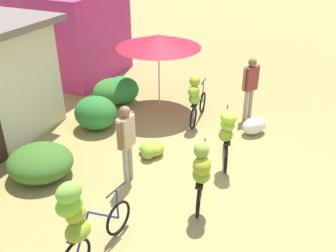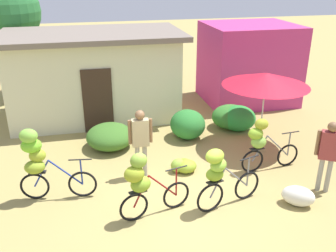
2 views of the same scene
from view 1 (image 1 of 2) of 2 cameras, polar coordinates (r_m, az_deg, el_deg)
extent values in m
plane|color=#9A894E|center=(8.23, 5.12, -7.97)|extent=(60.00, 60.00, 0.00)
cube|color=#BA3273|center=(13.83, -14.07, 13.15)|extent=(3.20, 2.80, 2.87)
ellipsoid|color=#396924|center=(8.58, -18.61, -5.18)|extent=(1.34, 1.42, 0.67)
ellipsoid|color=#2A772F|center=(10.15, -10.79, 1.95)|extent=(1.04, 1.13, 0.87)
ellipsoid|color=#33792C|center=(11.55, -8.31, 5.16)|extent=(1.19, 1.14, 0.75)
ellipsoid|color=#278934|center=(11.58, -7.05, 5.39)|extent=(1.11, 1.06, 0.78)
cylinder|color=beige|center=(10.98, -1.36, 7.91)|extent=(0.04, 0.04, 2.07)
cone|color=red|center=(10.69, -1.42, 12.63)|extent=(2.37, 2.37, 0.35)
torus|color=black|center=(6.84, -7.45, -13.51)|extent=(0.64, 0.14, 0.64)
cylinder|color=navy|center=(6.18, -12.76, -15.63)|extent=(0.40, 0.09, 0.65)
cylinder|color=navy|center=(6.44, -9.54, -13.05)|extent=(0.70, 0.13, 0.66)
cylinder|color=black|center=(6.45, -7.79, -9.42)|extent=(0.50, 0.10, 0.03)
cylinder|color=navy|center=(6.64, -7.62, -11.53)|extent=(0.04, 0.04, 0.62)
cube|color=black|center=(6.12, -13.31, -15.80)|extent=(0.38, 0.19, 0.02)
ellipsoid|color=olive|center=(5.97, -13.35, -15.03)|extent=(0.45, 0.36, 0.30)
ellipsoid|color=#95A92A|center=(5.90, -13.68, -12.68)|extent=(0.35, 0.28, 0.29)
ellipsoid|color=#73C629|center=(5.69, -14.60, -11.36)|extent=(0.46, 0.38, 0.31)
ellipsoid|color=#7BB93D|center=(5.51, -14.64, -9.63)|extent=(0.46, 0.41, 0.31)
torus|color=black|center=(7.93, 5.25, -6.80)|extent=(0.62, 0.21, 0.62)
torus|color=black|center=(7.15, 4.58, -11.21)|extent=(0.62, 0.21, 0.62)
cylinder|color=maroon|center=(7.09, 4.81, -8.33)|extent=(0.37, 0.13, 0.66)
cylinder|color=maroon|center=(7.48, 5.15, -6.14)|extent=(0.64, 0.20, 0.67)
cylinder|color=black|center=(7.57, 5.47, -2.78)|extent=(0.49, 0.15, 0.03)
cylinder|color=maroon|center=(7.74, 5.36, -4.84)|extent=(0.04, 0.04, 0.65)
cube|color=black|center=(7.02, 4.76, -8.56)|extent=(0.38, 0.23, 0.02)
ellipsoid|color=olive|center=(6.96, 5.04, -7.15)|extent=(0.50, 0.45, 0.33)
ellipsoid|color=#8FA025|center=(6.71, 5.10, -5.95)|extent=(0.45, 0.39, 0.33)
ellipsoid|color=#7BA434|center=(6.66, 5.05, -3.59)|extent=(0.40, 0.35, 0.31)
torus|color=black|center=(9.22, 8.63, -1.42)|extent=(0.65, 0.24, 0.67)
torus|color=black|center=(8.37, 8.68, -4.73)|extent=(0.65, 0.24, 0.67)
cylinder|color=slate|center=(8.36, 8.82, -2.32)|extent=(0.37, 0.14, 0.63)
cylinder|color=slate|center=(8.79, 8.79, -0.70)|extent=(0.65, 0.23, 0.64)
cylinder|color=black|center=(8.90, 8.95, 2.42)|extent=(0.49, 0.17, 0.03)
cylinder|color=slate|center=(9.06, 8.79, 0.47)|extent=(0.04, 0.04, 0.69)
cube|color=black|center=(8.27, 8.85, -2.24)|extent=(0.39, 0.24, 0.02)
ellipsoid|color=olive|center=(8.21, 8.64, -1.30)|extent=(0.43, 0.37, 0.27)
ellipsoid|color=#8EC33B|center=(8.16, 8.93, 0.24)|extent=(0.48, 0.46, 0.28)
ellipsoid|color=#9CC131|center=(7.96, 9.07, 1.33)|extent=(0.54, 0.51, 0.28)
torus|color=black|center=(10.93, 5.20, 3.56)|extent=(0.61, 0.11, 0.61)
torus|color=black|center=(10.03, 3.81, 1.24)|extent=(0.61, 0.11, 0.61)
cylinder|color=slate|center=(10.04, 4.14, 3.33)|extent=(0.39, 0.08, 0.67)
cylinder|color=slate|center=(10.50, 4.85, 4.45)|extent=(0.69, 0.11, 0.67)
cylinder|color=black|center=(10.68, 5.35, 6.67)|extent=(0.50, 0.08, 0.03)
cylinder|color=slate|center=(10.80, 5.27, 5.10)|extent=(0.04, 0.04, 0.64)
cube|color=black|center=(9.97, 4.03, 3.21)|extent=(0.37, 0.18, 0.02)
ellipsoid|color=#7FAE40|center=(9.93, 4.04, 4.18)|extent=(0.41, 0.34, 0.32)
ellipsoid|color=#82AE29|center=(9.75, 3.89, 5.22)|extent=(0.38, 0.31, 0.28)
ellipsoid|color=#98A226|center=(9.80, 4.05, 6.75)|extent=(0.39, 0.33, 0.27)
ellipsoid|color=#80BD24|center=(9.03, -3.04, -3.30)|extent=(0.54, 0.55, 0.26)
ellipsoid|color=#8AA62A|center=(8.94, -1.98, -3.38)|extent=(0.61, 0.56, 0.33)
ellipsoid|color=#83A435|center=(8.80, -2.97, -3.86)|extent=(0.48, 0.44, 0.36)
ellipsoid|color=#8FA12C|center=(8.93, -2.40, -3.70)|extent=(0.53, 0.58, 0.26)
ellipsoid|color=silver|center=(10.04, 12.78, 0.04)|extent=(0.83, 0.76, 0.44)
cylinder|color=gray|center=(8.05, -5.71, -5.28)|extent=(0.11, 0.11, 0.84)
cylinder|color=gray|center=(7.92, -6.37, -5.93)|extent=(0.11, 0.11, 0.84)
cube|color=tan|center=(7.59, -6.32, -0.88)|extent=(0.40, 0.21, 0.67)
cylinder|color=brown|center=(7.77, -5.39, 0.15)|extent=(0.08, 0.08, 0.60)
cylinder|color=brown|center=(7.40, -7.32, -1.50)|extent=(0.08, 0.08, 0.60)
sphere|color=brown|center=(7.39, -6.50, 2.15)|extent=(0.23, 0.23, 0.23)
cylinder|color=gray|center=(10.83, 12.24, 3.41)|extent=(0.11, 0.11, 0.83)
cylinder|color=gray|center=(10.71, 11.57, 3.19)|extent=(0.11, 0.11, 0.83)
cube|color=maroon|center=(10.49, 12.31, 6.99)|extent=(0.45, 0.38, 0.66)
cylinder|color=brown|center=(10.65, 13.27, 7.41)|extent=(0.08, 0.08, 0.59)
cylinder|color=brown|center=(10.30, 11.36, 6.90)|extent=(0.08, 0.08, 0.59)
sphere|color=brown|center=(10.34, 12.56, 9.27)|extent=(0.23, 0.23, 0.23)
camera|label=2|loc=(6.45, 71.52, 9.09)|focal=40.24mm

